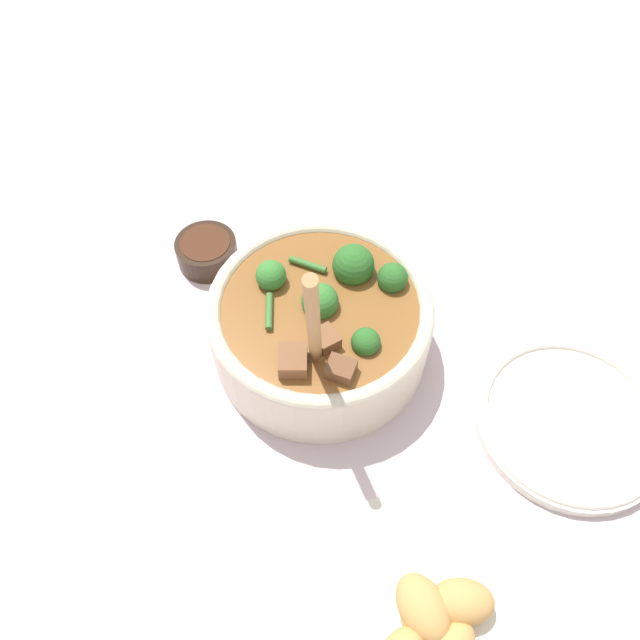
# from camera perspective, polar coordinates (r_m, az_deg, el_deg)

# --- Properties ---
(ground_plane) EXTENTS (4.00, 4.00, 0.00)m
(ground_plane) POSITION_cam_1_polar(r_m,az_deg,el_deg) (0.69, 0.00, -2.51)
(ground_plane) COLOR silver
(stew_bowl) EXTENTS (0.23, 0.23, 0.25)m
(stew_bowl) POSITION_cam_1_polar(r_m,az_deg,el_deg) (0.65, 0.05, -0.17)
(stew_bowl) COLOR beige
(stew_bowl) RESTS_ON ground_plane
(condiment_bowl) EXTENTS (0.07, 0.07, 0.03)m
(condiment_bowl) POSITION_cam_1_polar(r_m,az_deg,el_deg) (0.76, -10.32, 6.26)
(condiment_bowl) COLOR black
(condiment_bowl) RESTS_ON ground_plane
(empty_plate) EXTENTS (0.19, 0.19, 0.02)m
(empty_plate) POSITION_cam_1_polar(r_m,az_deg,el_deg) (0.69, 21.93, -8.52)
(empty_plate) COLOR silver
(empty_plate) RESTS_ON ground_plane
(food_plate) EXTENTS (0.21, 0.21, 0.05)m
(food_plate) POSITION_cam_1_polar(r_m,az_deg,el_deg) (0.58, 9.34, -25.26)
(food_plate) COLOR silver
(food_plate) RESTS_ON ground_plane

